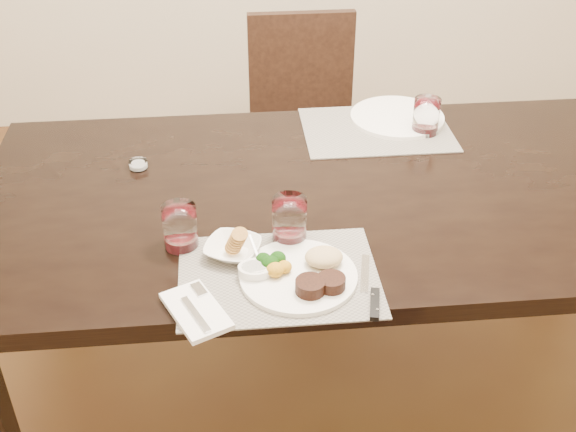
{
  "coord_description": "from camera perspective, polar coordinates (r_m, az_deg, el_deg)",
  "views": [
    {
      "loc": [
        -0.32,
        -1.66,
        1.8
      ],
      "look_at": [
        -0.18,
        -0.22,
        0.82
      ],
      "focal_mm": 45.0,
      "sensor_mm": 36.0,
      "label": 1
    }
  ],
  "objects": [
    {
      "name": "salt_cellar",
      "position": [
        2.12,
        -11.74,
        3.97
      ],
      "size": [
        0.05,
        0.05,
        0.02
      ],
      "rotation": [
        0.0,
        0.0,
        0.13
      ],
      "color": "white",
      "rests_on": "dining_table"
    },
    {
      "name": "dinner_plate",
      "position": [
        1.65,
        1.29,
        -4.55
      ],
      "size": [
        0.27,
        0.27,
        0.05
      ],
      "rotation": [
        0.0,
        0.0,
        0.41
      ],
      "color": "white",
      "rests_on": "placemat_near"
    },
    {
      "name": "chair_far",
      "position": [
        2.92,
        1.24,
        7.72
      ],
      "size": [
        0.42,
        0.42,
        0.9
      ],
      "color": "black",
      "rests_on": "ground"
    },
    {
      "name": "steak_knife",
      "position": [
        1.62,
        6.68,
        -6.33
      ],
      "size": [
        0.05,
        0.23,
        0.01
      ],
      "rotation": [
        0.0,
        0.0,
        -0.21
      ],
      "color": "white",
      "rests_on": "placemat_near"
    },
    {
      "name": "wine_glass_near",
      "position": [
        1.75,
        0.12,
        -0.47
      ],
      "size": [
        0.08,
        0.08,
        0.12
      ],
      "rotation": [
        0.0,
        0.0,
        -0.39
      ],
      "color": "white",
      "rests_on": "placemat_near"
    },
    {
      "name": "placemat_far",
      "position": [
        2.3,
        7.0,
        6.8
      ],
      "size": [
        0.46,
        0.34,
        0.0
      ],
      "primitive_type": "cube",
      "color": "gray",
      "rests_on": "dining_table"
    },
    {
      "name": "wine_glass_side",
      "position": [
        1.76,
        -8.51,
        -1.02
      ],
      "size": [
        0.08,
        0.08,
        0.11
      ],
      "rotation": [
        0.0,
        0.0,
        0.11
      ],
      "color": "white",
      "rests_on": "dining_table"
    },
    {
      "name": "sauce_ramekin",
      "position": [
        1.66,
        -2.56,
        -4.35
      ],
      "size": [
        0.08,
        0.12,
        0.06
      ],
      "rotation": [
        0.0,
        0.0,
        0.35
      ],
      "color": "white",
      "rests_on": "placemat_near"
    },
    {
      "name": "napkin_fork",
      "position": [
        1.58,
        -7.27,
        -7.42
      ],
      "size": [
        0.16,
        0.2,
        0.02
      ],
      "rotation": [
        0.0,
        0.0,
        0.44
      ],
      "color": "white",
      "rests_on": "placemat_near"
    },
    {
      "name": "placemat_near",
      "position": [
        1.67,
        -0.76,
        -4.79
      ],
      "size": [
        0.46,
        0.34,
        0.0
      ],
      "primitive_type": "cube",
      "color": "gray",
      "rests_on": "dining_table"
    },
    {
      "name": "dining_table",
      "position": [
        2.03,
        4.32,
        0.18
      ],
      "size": [
        2.0,
        1.0,
        0.75
      ],
      "color": "black",
      "rests_on": "ground"
    },
    {
      "name": "wine_glass_far",
      "position": [
        2.28,
        10.85,
        7.63
      ],
      "size": [
        0.08,
        0.08,
        0.11
      ],
      "rotation": [
        0.0,
        0.0,
        0.24
      ],
      "color": "white",
      "rests_on": "placemat_far"
    },
    {
      "name": "ground_plane",
      "position": [
        2.47,
        3.65,
        -12.78
      ],
      "size": [
        4.5,
        4.5,
        0.0
      ],
      "primitive_type": "plane",
      "color": "#4B2A18",
      "rests_on": "ground"
    },
    {
      "name": "cracker_bowl",
      "position": [
        1.73,
        -4.38,
        -2.57
      ],
      "size": [
        0.17,
        0.17,
        0.06
      ],
      "rotation": [
        0.0,
        0.0,
        -0.4
      ],
      "color": "white",
      "rests_on": "placemat_near"
    },
    {
      "name": "far_plate",
      "position": [
        2.37,
        8.61,
        7.73
      ],
      "size": [
        0.3,
        0.3,
        0.01
      ],
      "primitive_type": "cylinder",
      "color": "white",
      "rests_on": "placemat_far"
    }
  ]
}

